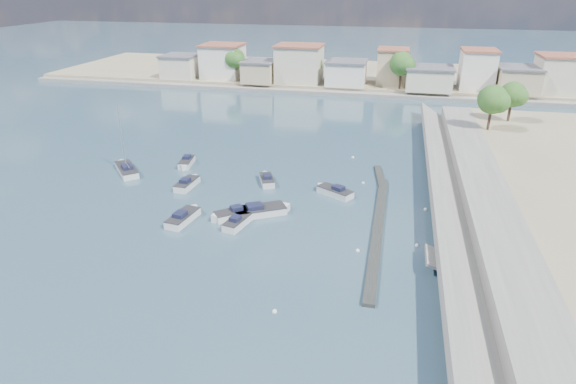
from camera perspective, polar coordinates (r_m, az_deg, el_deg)
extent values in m
plane|color=#2B4656|center=(78.03, 6.67, 6.35)|extent=(400.00, 400.00, 0.00)
cube|color=slate|center=(53.24, 23.30, -3.11)|extent=(5.00, 90.00, 1.80)
cube|color=slate|center=(52.53, 18.65, -2.72)|extent=(4.17, 90.00, 2.86)
cube|color=slate|center=(44.88, 19.24, -8.32)|extent=(5.31, 3.50, 1.94)
cube|color=black|center=(49.78, 10.62, -4.26)|extent=(1.00, 26.00, 0.35)
cube|color=black|center=(62.53, 10.86, 1.70)|extent=(2.00, 8.05, 0.30)
cube|color=gray|center=(128.31, 9.50, 13.44)|extent=(160.00, 40.00, 1.40)
cube|color=slate|center=(107.81, 8.66, 11.36)|extent=(160.00, 2.50, 0.80)
cube|color=beige|center=(123.14, -12.52, 14.29)|extent=(8.00, 8.00, 5.00)
cube|color=#595960|center=(122.74, -12.63, 15.52)|extent=(8.48, 8.48, 0.35)
cube|color=silver|center=(120.94, -7.71, 15.06)|extent=(9.00, 9.00, 7.50)
cube|color=#99513D|center=(120.41, -7.82, 16.90)|extent=(9.54, 9.54, 0.35)
cube|color=tan|center=(115.26, -3.38, 14.04)|extent=(7.00, 8.00, 4.50)
cube|color=#595960|center=(114.88, -3.41, 15.23)|extent=(7.42, 8.48, 0.35)
cube|color=beige|center=(114.76, 1.36, 14.92)|extent=(10.00, 9.00, 8.00)
cube|color=#99513D|center=(114.19, 1.38, 16.99)|extent=(10.60, 9.54, 0.35)
cube|color=silver|center=(112.37, 6.91, 13.79)|extent=(8.50, 8.50, 5.00)
cube|color=#595960|center=(111.94, 6.98, 15.13)|extent=(9.01, 9.01, 0.35)
cube|color=tan|center=(114.53, 12.25, 14.26)|extent=(6.50, 7.50, 7.50)
cube|color=#99513D|center=(113.97, 12.42, 16.20)|extent=(6.89, 7.95, 0.35)
cube|color=beige|center=(111.00, 16.34, 12.77)|extent=(9.50, 9.00, 4.50)
cube|color=#595960|center=(110.60, 16.49, 14.00)|extent=(10.07, 9.54, 0.35)
cube|color=silver|center=(114.65, 21.49, 13.32)|extent=(7.00, 8.00, 8.00)
cube|color=#99513D|center=(114.07, 21.81, 15.37)|extent=(7.42, 8.48, 0.35)
cube|color=tan|center=(114.38, 25.52, 11.87)|extent=(8.00, 9.00, 5.00)
cube|color=#595960|center=(113.95, 25.76, 13.18)|extent=(8.48, 9.54, 0.35)
cube|color=beige|center=(117.36, 29.89, 11.93)|extent=(10.50, 8.50, 7.50)
cube|color=#99513D|center=(116.82, 30.29, 13.79)|extent=(11.13, 9.01, 0.35)
cylinder|color=#38281E|center=(117.15, -6.28, 13.82)|extent=(0.44, 0.44, 3.38)
sphere|color=#254D19|center=(116.62, -6.35, 15.44)|extent=(4.80, 4.80, 4.80)
sphere|color=#254D19|center=(115.80, -6.01, 15.28)|extent=(3.60, 3.60, 3.60)
sphere|color=#254D19|center=(117.27, -6.64, 15.54)|extent=(3.30, 3.30, 3.30)
cylinder|color=#38281E|center=(115.60, 2.95, 13.68)|extent=(0.44, 0.44, 2.93)
sphere|color=#254D19|center=(115.13, 2.98, 15.10)|extent=(4.16, 4.16, 4.16)
sphere|color=#254D19|center=(114.52, 3.33, 14.95)|extent=(3.12, 3.12, 3.12)
sphere|color=#254D19|center=(115.60, 2.69, 15.21)|extent=(2.86, 2.86, 2.86)
cylinder|color=#38281E|center=(109.92, 13.15, 12.75)|extent=(0.44, 0.44, 3.60)
sphere|color=#254D19|center=(109.32, 13.32, 14.58)|extent=(5.12, 5.12, 5.12)
sphere|color=#254D19|center=(108.74, 13.83, 14.36)|extent=(3.84, 3.84, 3.84)
sphere|color=#254D19|center=(109.78, 12.90, 14.74)|extent=(3.52, 3.52, 3.52)
cylinder|color=#38281E|center=(114.08, 21.37, 12.04)|extent=(0.44, 0.44, 3.15)
sphere|color=#254D19|center=(113.57, 21.60, 13.57)|extent=(4.48, 4.48, 4.48)
sphere|color=#254D19|center=(113.18, 22.05, 13.36)|extent=(3.36, 3.36, 3.36)
sphere|color=#254D19|center=(113.86, 21.23, 13.72)|extent=(3.08, 3.08, 3.08)
cylinder|color=#38281E|center=(116.54, 29.30, 10.76)|extent=(0.44, 0.44, 2.70)
sphere|color=#254D19|center=(116.09, 29.56, 12.03)|extent=(3.84, 3.84, 3.84)
sphere|color=#254D19|center=(115.87, 29.95, 11.84)|extent=(2.88, 2.88, 2.88)
sphere|color=#254D19|center=(116.25, 29.24, 12.17)|extent=(2.64, 2.64, 2.64)
cylinder|color=#38281E|center=(81.83, 22.75, 7.94)|extent=(0.44, 0.44, 3.15)
sphere|color=#254D19|center=(81.13, 23.10, 10.05)|extent=(4.48, 4.48, 4.48)
sphere|color=#254D19|center=(80.79, 23.73, 9.74)|extent=(3.36, 3.36, 3.36)
sphere|color=#254D19|center=(81.38, 22.59, 10.27)|extent=(3.08, 3.08, 3.08)
cylinder|color=#38281E|center=(88.34, 24.76, 8.60)|extent=(0.44, 0.44, 2.93)
sphere|color=#254D19|center=(87.73, 25.08, 10.42)|extent=(4.16, 4.16, 4.16)
sphere|color=#254D19|center=(87.44, 25.63, 10.15)|extent=(3.12, 3.12, 3.12)
sphere|color=#254D19|center=(87.94, 24.64, 10.61)|extent=(2.86, 2.86, 2.86)
cube|color=silver|center=(51.71, -12.35, -3.13)|extent=(2.34, 4.65, 1.00)
cube|color=silver|center=(53.14, -11.25, -2.27)|extent=(1.73, 1.73, 1.00)
cube|color=#262628|center=(51.49, -12.39, -2.64)|extent=(2.37, 4.65, 0.08)
cube|color=#181C34|center=(51.06, -12.68, -2.60)|extent=(1.25, 1.47, 0.48)
cube|color=silver|center=(49.88, -6.00, -3.73)|extent=(2.28, 3.94, 1.00)
cube|color=silver|center=(51.07, -5.08, -2.99)|extent=(1.46, 1.46, 1.00)
cube|color=#262628|center=(49.65, -6.03, -3.21)|extent=(2.31, 3.94, 0.08)
cube|color=#181C34|center=(49.27, -6.26, -3.14)|extent=(1.15, 1.29, 0.48)
cube|color=silver|center=(56.89, 5.61, -0.09)|extent=(4.58, 3.62, 1.00)
cube|color=silver|center=(57.94, 4.15, 0.43)|extent=(1.42, 1.42, 1.00)
cube|color=#262628|center=(56.69, 5.63, 0.37)|extent=(4.60, 3.65, 0.08)
cube|color=#181C34|center=(56.35, 5.98, 0.48)|extent=(1.64, 1.54, 0.48)
cube|color=silver|center=(51.64, -6.50, -2.74)|extent=(4.07, 3.80, 1.00)
cube|color=silver|center=(51.14, -8.27, -3.12)|extent=(1.24, 1.24, 1.00)
cube|color=#262628|center=(51.42, -6.53, -2.24)|extent=(4.09, 3.83, 0.08)
cube|color=#181C34|center=(51.44, -6.13, -1.91)|extent=(1.56, 1.54, 0.48)
cube|color=silver|center=(60.08, -11.87, 0.83)|extent=(1.86, 4.18, 1.00)
cube|color=silver|center=(61.50, -11.13, 1.45)|extent=(1.61, 1.61, 1.00)
cube|color=#262628|center=(59.89, -11.91, 1.27)|extent=(1.89, 4.18, 0.08)
cube|color=#181C34|center=(59.47, -12.11, 1.34)|extent=(1.07, 1.28, 0.48)
cube|color=silver|center=(59.97, -2.52, 1.31)|extent=(2.80, 3.97, 1.00)
cube|color=silver|center=(61.42, -2.72, 1.86)|extent=(1.36, 1.36, 1.00)
cube|color=#262628|center=(59.78, -2.53, 1.75)|extent=(2.83, 3.99, 0.08)
cube|color=#181C34|center=(59.35, -2.48, 1.83)|extent=(1.28, 1.38, 0.48)
cube|color=silver|center=(67.35, -11.92, 3.39)|extent=(2.11, 4.11, 1.00)
cube|color=silver|center=(65.83, -12.28, 2.87)|extent=(1.46, 1.46, 1.00)
cube|color=#262628|center=(67.18, -11.95, 3.78)|extent=(2.14, 4.11, 0.08)
cube|color=#181C34|center=(67.46, -11.89, 4.09)|extent=(1.10, 1.31, 0.48)
cube|color=silver|center=(52.12, -3.38, -2.36)|extent=(5.91, 4.74, 1.00)
cube|color=silver|center=(52.70, -0.86, -2.00)|extent=(1.88, 1.88, 1.00)
cube|color=#262628|center=(51.90, -3.39, -1.86)|extent=(5.94, 4.78, 0.08)
cube|color=#181C34|center=(51.67, -3.99, -1.70)|extent=(2.13, 2.02, 0.48)
cube|color=silver|center=(66.69, -18.56, 2.42)|extent=(5.34, 5.69, 1.00)
cube|color=silver|center=(69.09, -18.98, 3.10)|extent=(1.47, 1.47, 1.00)
cube|color=#262628|center=(66.52, -18.62, 2.82)|extent=(5.37, 5.72, 0.08)
cube|color=#181C34|center=(65.89, -18.55, 2.85)|extent=(2.07, 2.12, 0.48)
cylinder|color=silver|center=(65.27, -19.08, 6.09)|extent=(0.12, 0.12, 8.00)
cylinder|color=silver|center=(65.17, -18.49, 3.06)|extent=(1.65, 1.85, 0.08)
sphere|color=white|center=(45.82, 8.27, -6.90)|extent=(0.39, 0.39, 0.39)
sphere|color=white|center=(47.77, 15.03, -6.16)|extent=(0.39, 0.39, 0.39)
sphere|color=white|center=(37.91, -1.60, -13.98)|extent=(0.39, 0.39, 0.39)
sphere|color=white|center=(55.26, 15.99, -2.00)|extent=(0.39, 0.39, 0.39)
sphere|color=white|center=(60.69, 8.90, 1.05)|extent=(0.39, 0.39, 0.39)
sphere|color=white|center=(69.32, 7.70, 4.07)|extent=(0.39, 0.39, 0.39)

